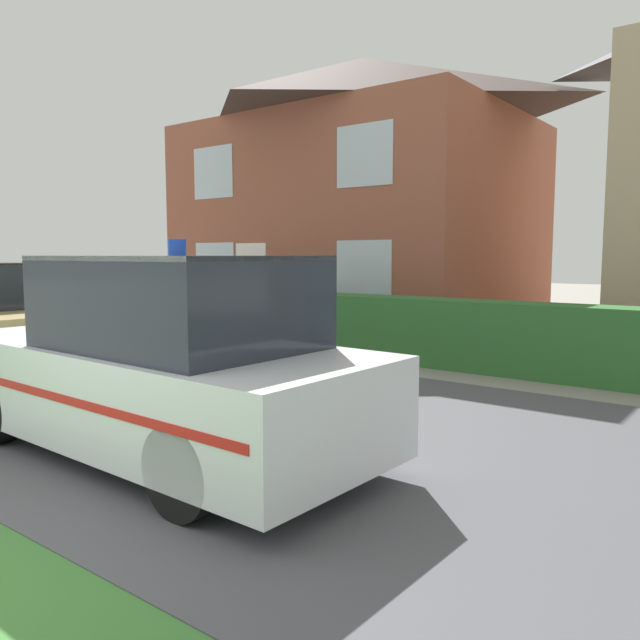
# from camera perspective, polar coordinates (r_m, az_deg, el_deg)

# --- Properties ---
(road_strip) EXTENTS (28.00, 6.19, 0.01)m
(road_strip) POSITION_cam_1_polar(r_m,az_deg,el_deg) (6.67, -1.42, -9.77)
(road_strip) COLOR #4C4C51
(road_strip) RESTS_ON ground
(garden_hedge) EXTENTS (11.62, 0.74, 1.10)m
(garden_hedge) POSITION_cam_1_polar(r_m,az_deg,el_deg) (10.41, 10.78, -1.11)
(garden_hedge) COLOR #2D662D
(garden_hedge) RESTS_ON ground
(police_car) EXTENTS (4.56, 1.91, 1.94)m
(police_car) POSITION_cam_1_polar(r_m,az_deg,el_deg) (5.80, -14.39, -3.87)
(police_car) COLOR black
(police_car) RESTS_ON road_strip
(house_left) EXTENTS (8.79, 7.08, 7.11)m
(house_left) POSITION_cam_1_polar(r_m,az_deg,el_deg) (17.58, 3.85, 11.86)
(house_left) COLOR #93513D
(house_left) RESTS_ON ground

